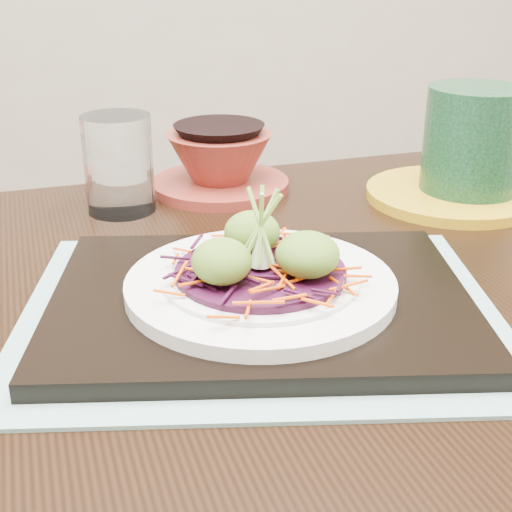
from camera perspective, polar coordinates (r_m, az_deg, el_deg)
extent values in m
cube|color=black|center=(0.66, -2.96, -4.57)|extent=(1.19, 0.87, 0.04)
cube|color=black|center=(1.28, 15.83, -8.09)|extent=(0.06, 0.06, 0.65)
cube|color=#7B9F94|center=(0.62, 0.36, -4.35)|extent=(0.45, 0.38, 0.00)
cube|color=black|center=(0.61, 0.36, -3.55)|extent=(0.39, 0.31, 0.02)
cylinder|color=silver|center=(0.61, 0.36, -2.36)|extent=(0.23, 0.23, 0.01)
cylinder|color=silver|center=(0.60, 0.36, -1.69)|extent=(0.17, 0.17, 0.01)
cylinder|color=#350A21|center=(0.60, 0.36, -1.24)|extent=(0.14, 0.14, 0.01)
ellipsoid|color=olive|center=(0.57, -2.74, -0.47)|extent=(0.05, 0.05, 0.04)
ellipsoid|color=olive|center=(0.58, 4.16, 0.08)|extent=(0.05, 0.05, 0.04)
ellipsoid|color=olive|center=(0.63, -0.30, 1.88)|extent=(0.05, 0.05, 0.04)
cylinder|color=white|center=(0.85, -10.93, 7.23)|extent=(0.10, 0.10, 0.11)
cylinder|color=maroon|center=(0.92, -2.88, 5.71)|extent=(0.24, 0.24, 0.01)
cylinder|color=#AF8313|center=(0.92, 15.39, 4.76)|extent=(0.24, 0.24, 0.01)
cylinder|color=#1B4D2E|center=(0.91, 16.94, 8.52)|extent=(0.16, 0.16, 0.14)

